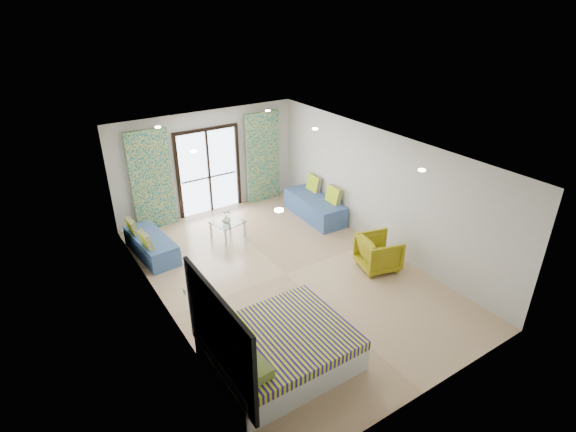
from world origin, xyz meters
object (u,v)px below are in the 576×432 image
bed (279,349)px  coffee_table (227,223)px  daybed_left (151,245)px  armchair (379,251)px  daybed_right (315,206)px

bed → coffee_table: 4.34m
daybed_left → armchair: (3.90, -3.15, 0.15)m
coffee_table → armchair: size_ratio=0.96×
coffee_table → armchair: (2.10, -2.95, 0.02)m
daybed_left → coffee_table: size_ratio=2.19×
bed → coffee_table: coffee_table is taller
bed → daybed_right: (3.60, 3.96, -0.01)m
bed → daybed_left: 4.43m
daybed_right → armchair: bearing=-94.4°
daybed_right → coffee_table: (-2.43, 0.22, 0.09)m
bed → daybed_right: bearing=47.7°
daybed_right → coffee_table: 2.45m
daybed_left → armchair: 5.02m
daybed_left → bed: bearing=-86.6°
daybed_left → coffee_table: (1.80, -0.20, 0.13)m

